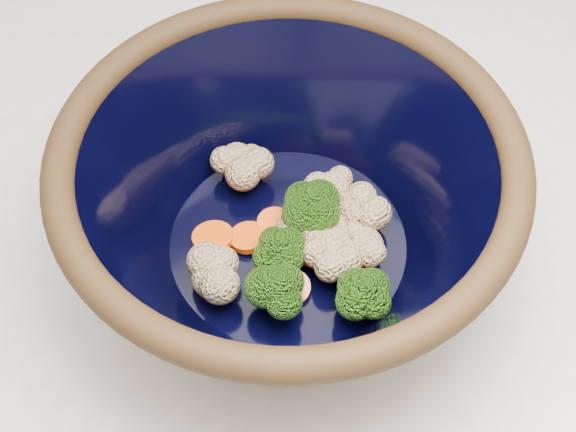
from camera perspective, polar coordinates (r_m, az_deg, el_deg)
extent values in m
cylinder|color=black|center=(0.66, 0.00, -3.18)|extent=(0.20, 0.20, 0.01)
torus|color=black|center=(0.55, 0.00, 4.20)|extent=(0.34, 0.34, 0.02)
cylinder|color=black|center=(0.64, 0.00, -1.96)|extent=(0.19, 0.19, 0.00)
cylinder|color=#608442|center=(0.62, -0.70, -3.32)|extent=(0.01, 0.01, 0.02)
ellipsoid|color=#345E12|center=(0.60, -0.72, -2.14)|extent=(0.04, 0.04, 0.03)
cylinder|color=#608442|center=(0.60, -0.66, -6.20)|extent=(0.01, 0.01, 0.02)
ellipsoid|color=#345E12|center=(0.58, -0.68, -4.98)|extent=(0.04, 0.04, 0.04)
cylinder|color=#608442|center=(0.64, 1.65, -0.38)|extent=(0.01, 0.01, 0.02)
ellipsoid|color=#345E12|center=(0.62, 1.70, 0.99)|extent=(0.04, 0.04, 0.04)
cylinder|color=#608442|center=(0.60, 5.32, -6.44)|extent=(0.01, 0.01, 0.02)
ellipsoid|color=#345E12|center=(0.58, 5.49, -5.36)|extent=(0.04, 0.04, 0.03)
sphere|color=#D1B790|center=(0.62, 5.40, -2.17)|extent=(0.03, 0.03, 0.03)
sphere|color=#D1B790|center=(0.60, -5.31, -4.41)|extent=(0.03, 0.03, 0.03)
sphere|color=#D1B790|center=(0.67, -3.62, 3.90)|extent=(0.03, 0.03, 0.03)
sphere|color=#D1B790|center=(0.64, 5.41, 0.39)|extent=(0.03, 0.03, 0.03)
sphere|color=#D1B790|center=(0.61, 3.16, -3.03)|extent=(0.03, 0.03, 0.03)
sphere|color=#D1B790|center=(0.62, 3.54, -1.74)|extent=(0.03, 0.03, 0.03)
sphere|color=#D1B790|center=(0.62, 1.28, -2.01)|extent=(0.03, 0.03, 0.03)
sphere|color=#D1B790|center=(0.64, 5.15, 0.26)|extent=(0.03, 0.03, 0.03)
sphere|color=#D1B790|center=(0.66, -3.09, 3.39)|extent=(0.03, 0.03, 0.03)
sphere|color=#D1B790|center=(0.63, 0.44, -1.00)|extent=(0.03, 0.03, 0.03)
sphere|color=#D1B790|center=(0.65, 3.14, 1.76)|extent=(0.03, 0.03, 0.03)
cylinder|color=#EF510A|center=(0.64, -5.37, -1.54)|extent=(0.03, 0.03, 0.01)
cylinder|color=#EF510A|center=(0.64, -0.89, -0.61)|extent=(0.03, 0.03, 0.01)
cylinder|color=#EF510A|center=(0.62, 4.63, -3.94)|extent=(0.03, 0.03, 0.01)
cylinder|color=#EF510A|center=(0.63, -2.87, -1.54)|extent=(0.03, 0.03, 0.01)
cylinder|color=#EF510A|center=(0.62, 3.41, -2.94)|extent=(0.03, 0.03, 0.01)
cylinder|color=#EF510A|center=(0.61, 0.34, -5.11)|extent=(0.03, 0.03, 0.01)
cylinder|color=#EF510A|center=(0.63, -0.34, -1.58)|extent=(0.03, 0.03, 0.01)
cylinder|color=#EF510A|center=(0.63, 0.47, -2.43)|extent=(0.03, 0.03, 0.01)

